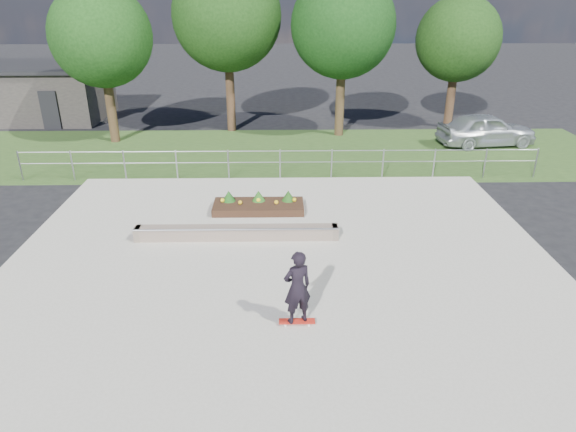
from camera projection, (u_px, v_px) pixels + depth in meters
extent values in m
plane|color=black|center=(281.00, 278.00, 13.27)|extent=(120.00, 120.00, 0.00)
cube|color=#2A461C|center=(280.00, 153.00, 23.30)|extent=(30.00, 8.00, 0.02)
cube|color=#A5A192|center=(281.00, 277.00, 13.26)|extent=(15.00, 15.00, 0.06)
cylinder|color=gray|center=(20.00, 166.00, 19.70)|extent=(0.06, 0.06, 1.20)
cylinder|color=#999CA2|center=(73.00, 166.00, 19.74)|extent=(0.06, 0.06, 1.20)
cylinder|color=gray|center=(125.00, 166.00, 19.77)|extent=(0.06, 0.06, 1.20)
cylinder|color=#95989D|center=(177.00, 165.00, 19.80)|extent=(0.06, 0.06, 1.20)
cylinder|color=gray|center=(228.00, 165.00, 19.83)|extent=(0.06, 0.06, 1.20)
cylinder|color=gray|center=(280.00, 165.00, 19.87)|extent=(0.06, 0.06, 1.20)
cylinder|color=gray|center=(332.00, 164.00, 19.90)|extent=(0.06, 0.06, 1.20)
cylinder|color=gray|center=(383.00, 164.00, 19.93)|extent=(0.06, 0.06, 1.20)
cylinder|color=gray|center=(434.00, 164.00, 19.97)|extent=(0.06, 0.06, 1.20)
cylinder|color=gray|center=(485.00, 163.00, 20.00)|extent=(0.06, 0.06, 1.20)
cylinder|color=gray|center=(536.00, 163.00, 20.03)|extent=(0.06, 0.06, 1.20)
cylinder|color=#94979C|center=(280.00, 151.00, 19.64)|extent=(20.00, 0.04, 0.04)
cylinder|color=gray|center=(280.00, 162.00, 19.83)|extent=(20.00, 0.04, 0.04)
cube|color=#2D2A28|center=(31.00, 94.00, 28.89)|extent=(8.00, 5.00, 2.80)
cube|color=black|center=(26.00, 66.00, 28.28)|extent=(8.40, 5.40, 0.20)
cube|color=black|center=(50.00, 110.00, 26.76)|extent=(0.90, 0.10, 2.00)
cylinder|color=#342415|center=(112.00, 112.00, 24.40)|extent=(0.44, 0.44, 2.93)
sphere|color=black|center=(101.00, 36.00, 23.01)|extent=(4.55, 4.55, 4.55)
cylinder|color=#362115|center=(231.00, 98.00, 26.23)|extent=(0.44, 0.44, 3.38)
sphere|color=black|center=(227.00, 16.00, 24.62)|extent=(5.25, 5.25, 5.25)
cylinder|color=#342515|center=(340.00, 104.00, 25.45)|extent=(0.44, 0.44, 3.15)
sphere|color=black|center=(343.00, 25.00, 23.95)|extent=(4.90, 4.90, 4.90)
cylinder|color=#372216|center=(450.00, 102.00, 27.01)|extent=(0.44, 0.44, 2.70)
sphere|color=black|center=(458.00, 39.00, 25.72)|extent=(4.20, 4.20, 4.20)
cube|color=#6B5B4F|center=(237.00, 233.00, 15.14)|extent=(6.00, 0.40, 0.40)
cylinder|color=gray|center=(236.00, 230.00, 14.87)|extent=(6.00, 0.06, 0.06)
cube|color=brown|center=(138.00, 234.00, 15.09)|extent=(0.15, 0.42, 0.40)
cube|color=brown|center=(335.00, 232.00, 15.18)|extent=(0.15, 0.42, 0.40)
cube|color=black|center=(259.00, 207.00, 17.11)|extent=(3.00, 1.20, 0.25)
sphere|color=yellow|center=(223.00, 200.00, 17.10)|extent=(0.14, 0.14, 0.14)
sphere|color=gold|center=(240.00, 202.00, 16.93)|extent=(0.14, 0.14, 0.14)
sphere|color=yellow|center=(258.00, 200.00, 17.12)|extent=(0.14, 0.14, 0.14)
sphere|color=yellow|center=(276.00, 202.00, 16.95)|extent=(0.14, 0.14, 0.14)
sphere|color=gold|center=(294.00, 200.00, 17.14)|extent=(0.14, 0.14, 0.14)
cone|color=#134213|center=(229.00, 196.00, 17.20)|extent=(0.44, 0.44, 0.36)
cone|color=#1C4E16|center=(259.00, 196.00, 17.22)|extent=(0.44, 0.44, 0.36)
cone|color=#184112|center=(288.00, 195.00, 17.23)|extent=(0.44, 0.44, 0.36)
cylinder|color=silver|center=(285.00, 325.00, 11.28)|extent=(0.05, 0.03, 0.05)
cylinder|color=white|center=(285.00, 321.00, 11.45)|extent=(0.05, 0.03, 0.05)
cylinder|color=white|center=(309.00, 325.00, 11.29)|extent=(0.05, 0.03, 0.05)
cylinder|color=silver|center=(308.00, 320.00, 11.46)|extent=(0.05, 0.03, 0.05)
cylinder|color=gray|center=(285.00, 322.00, 11.35)|extent=(0.02, 0.18, 0.02)
cylinder|color=#9B9BA0|center=(309.00, 322.00, 11.36)|extent=(0.02, 0.18, 0.02)
cube|color=#B22115|center=(297.00, 321.00, 11.35)|extent=(0.80, 0.21, 0.02)
imported|color=black|center=(297.00, 287.00, 10.99)|extent=(0.74, 0.62, 1.73)
imported|color=#AEB3B8|center=(486.00, 130.00, 24.09)|extent=(4.72, 2.43, 1.54)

